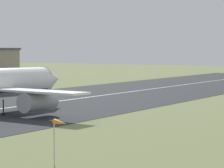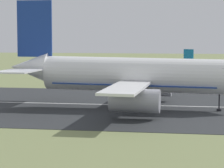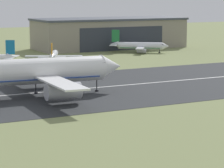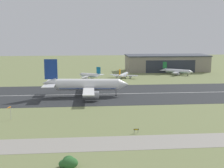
{
  "view_description": "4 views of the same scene",
  "coord_description": "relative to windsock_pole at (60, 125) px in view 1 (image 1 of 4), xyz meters",
  "views": [
    {
      "loc": [
        -81.28,
        12.4,
        13.1
      ],
      "look_at": [
        11.73,
        72.29,
        5.86
      ],
      "focal_mm": 85.0,
      "sensor_mm": 36.0,
      "label": 1
    },
    {
      "loc": [
        6.78,
        -3.02,
        13.46
      ],
      "look_at": [
        -5.11,
        67.11,
        6.75
      ],
      "focal_mm": 85.0,
      "sensor_mm": 36.0,
      "label": 2
    },
    {
      "loc": [
        -46.3,
        -28.25,
        23.91
      ],
      "look_at": [
        1.96,
        66.49,
        6.15
      ],
      "focal_mm": 85.0,
      "sensor_mm": 36.0,
      "label": 3
    },
    {
      "loc": [
        -6.72,
        -69.92,
        34.0
      ],
      "look_at": [
        5.49,
        65.18,
        10.78
      ],
      "focal_mm": 50.0,
      "sensor_mm": 36.0,
      "label": 4
    }
  ],
  "objects": [
    {
      "name": "ground_plane",
      "position": [
        35.71,
        -0.72,
        -4.82
      ],
      "size": [
        636.31,
        636.31,
        0.0
      ],
      "primitive_type": "plane",
      "color": "#7A8451"
    },
    {
      "name": "windsock_pole",
      "position": [
        0.0,
        0.0,
        0.0
      ],
      "size": [
        1.52,
        2.7,
        5.36
      ],
      "color": "#B7B7BC",
      "rests_on": "ground_plane"
    }
  ]
}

